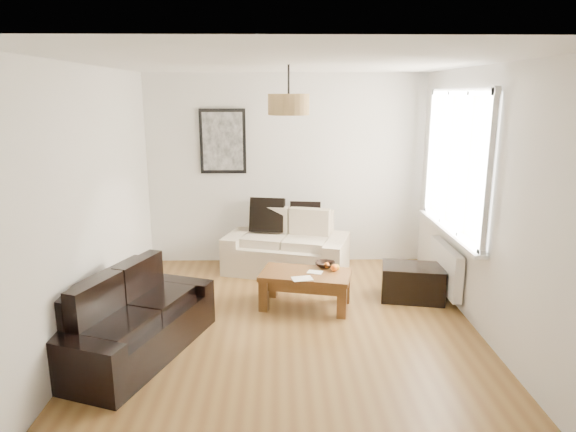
{
  "coord_description": "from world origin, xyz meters",
  "views": [
    {
      "loc": [
        -0.1,
        -4.71,
        2.34
      ],
      "look_at": [
        0.0,
        0.6,
        1.05
      ],
      "focal_mm": 31.76,
      "sensor_mm": 36.0,
      "label": 1
    }
  ],
  "objects_px": {
    "sofa_leather": "(133,316)",
    "ottoman": "(413,282)",
    "loveseat_cream": "(287,243)",
    "coffee_table": "(306,290)"
  },
  "relations": [
    {
      "from": "sofa_leather",
      "to": "ottoman",
      "type": "height_order",
      "value": "sofa_leather"
    },
    {
      "from": "sofa_leather",
      "to": "ottoman",
      "type": "bearing_deg",
      "value": -47.36
    },
    {
      "from": "loveseat_cream",
      "to": "ottoman",
      "type": "xyz_separation_m",
      "value": [
        1.45,
        -0.97,
        -0.19
      ]
    },
    {
      "from": "loveseat_cream",
      "to": "ottoman",
      "type": "height_order",
      "value": "loveseat_cream"
    },
    {
      "from": "loveseat_cream",
      "to": "coffee_table",
      "type": "height_order",
      "value": "loveseat_cream"
    },
    {
      "from": "coffee_table",
      "to": "sofa_leather",
      "type": "bearing_deg",
      "value": -148.21
    },
    {
      "from": "coffee_table",
      "to": "ottoman",
      "type": "xyz_separation_m",
      "value": [
        1.25,
        0.2,
        -0.0
      ]
    },
    {
      "from": "sofa_leather",
      "to": "ottoman",
      "type": "xyz_separation_m",
      "value": [
        2.88,
        1.2,
        -0.16
      ]
    },
    {
      "from": "coffee_table",
      "to": "ottoman",
      "type": "bearing_deg",
      "value": 8.88
    },
    {
      "from": "sofa_leather",
      "to": "coffee_table",
      "type": "distance_m",
      "value": 1.92
    }
  ]
}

